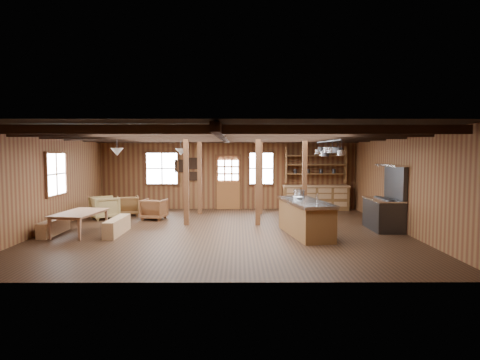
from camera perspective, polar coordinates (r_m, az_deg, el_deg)
The scene contains 22 objects.
room at distance 11.30m, azimuth -2.27°, elevation -0.29°, with size 10.04×9.04×2.84m.
ceiling_joists at distance 11.45m, azimuth -2.26°, elevation 6.18°, with size 9.80×8.82×0.18m.
timber_posts at distance 13.37m, azimuth 0.28°, elevation 0.38°, with size 3.95×2.35×2.80m.
back_door at distance 15.78m, azimuth -1.68°, elevation -0.96°, with size 1.02×0.08×2.15m.
window_back_left at distance 16.02m, azimuth -11.03°, elevation 1.62°, with size 1.32×0.06×1.32m.
window_back_right at distance 15.76m, azimuth 3.04°, elevation 1.65°, with size 1.02×0.06×1.32m.
window_left at distance 12.94m, azimuth -24.70°, elevation 0.78°, with size 0.14×1.24×1.32m.
notice_boards at distance 15.84m, azimuth -7.12°, elevation 1.78°, with size 1.08×0.03×0.90m.
back_counter at distance 15.84m, azimuth 10.69°, elevation -2.03°, with size 2.55×0.60×2.45m.
pendant_lamps at distance 12.55m, azimuth -12.46°, elevation 3.94°, with size 1.86×2.36×0.66m.
pot_rack at distance 11.74m, azimuth 12.56°, elevation 4.11°, with size 0.35×3.00×0.46m.
kitchen_island at distance 10.99m, azimuth 9.25°, elevation -5.30°, with size 1.29×2.61×1.20m.
step_stool at distance 10.65m, azimuth 12.31°, elevation -7.16°, with size 0.45×0.32×0.40m, color #986745.
commercial_range at distance 12.34m, azimuth 19.96°, elevation -3.82°, with size 0.79×1.53×1.89m.
dining_table at distance 11.84m, azimuth -21.66°, elevation -5.71°, with size 1.74×0.97×0.61m, color #905F41.
bench_wall at distance 12.15m, azimuth -24.96°, elevation -6.05°, with size 0.28×1.48×0.41m, color #986745.
bench_aisle at distance 11.53m, azimuth -17.07°, elevation -6.28°, with size 0.30×1.62×0.44m, color #986745.
armchair_a at distance 14.81m, azimuth -15.66°, elevation -3.52°, with size 0.74×0.76×0.69m, color brown.
armchair_b at distance 13.68m, azimuth -12.12°, elevation -4.07°, with size 0.73×0.76×0.69m, color brown.
armchair_c at distance 14.25m, azimuth -18.67°, elevation -3.73°, with size 0.81×0.84×0.76m, color #9A7E46.
counter_pot at distance 11.86m, azimuth 8.41°, elevation -1.87°, with size 0.34×0.34×0.20m, color silver.
bowl at distance 11.28m, azimuth 8.28°, elevation -2.52°, with size 0.26×0.26×0.06m, color silver.
Camera 1 is at (0.41, -11.26, 2.24)m, focal length 30.00 mm.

